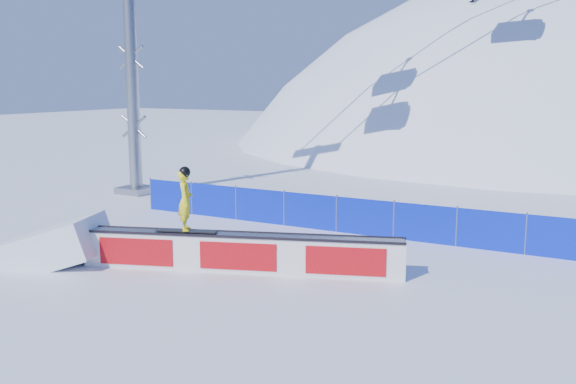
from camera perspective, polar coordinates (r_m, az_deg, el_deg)
The scene contains 6 objects.
ground at distance 16.42m, azimuth 7.33°, elevation -7.85°, with size 160.00×160.00×0.00m, color white.
snow_hill at distance 61.33m, azimuth 21.94°, elevation -12.95°, with size 64.00×64.00×64.00m.
safety_fence at distance 20.39m, azimuth 12.03°, elevation -2.76°, with size 22.05×0.05×1.30m.
rail_box at distance 17.00m, azimuth -4.25°, elevation -5.40°, with size 8.29×3.42×1.03m.
snow_ramp at distance 19.09m, azimuth -20.17°, elevation -5.87°, with size 2.80×1.87×1.05m, color white, non-canonical shape.
snowboarder at distance 17.10m, azimuth -9.10°, elevation -0.68°, with size 1.67×0.84×1.74m.
Camera 1 is at (5.67, -14.59, 4.95)m, focal length 40.00 mm.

